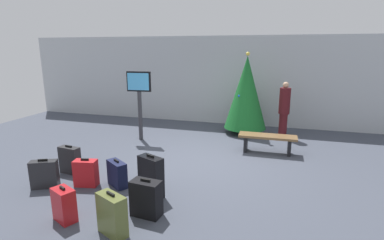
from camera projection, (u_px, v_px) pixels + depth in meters
ground_plane at (201, 160)px, 7.27m from camera, size 16.00×16.00×0.00m
back_wall at (228, 81)px, 10.59m from camera, size 16.00×0.20×3.13m
holiday_tree at (246, 93)px, 9.29m from camera, size 1.33×1.33×2.59m
flight_info_kiosk at (139, 94)px, 8.64m from camera, size 0.72×0.15×2.05m
waiting_bench at (267, 140)px, 7.74m from camera, size 1.48×0.44×0.48m
traveller_0 at (284, 108)px, 9.02m from camera, size 0.44×0.44×1.71m
suitcase_0 at (112, 215)px, 4.31m from camera, size 0.53×0.40×0.67m
suitcase_1 at (146, 198)px, 4.81m from camera, size 0.51×0.32×0.64m
suitcase_2 at (44, 174)px, 5.80m from camera, size 0.54×0.40×0.59m
suitcase_3 at (117, 174)px, 5.87m from camera, size 0.53×0.45×0.55m
suitcase_4 at (70, 160)px, 6.47m from camera, size 0.51×0.25×0.64m
suitcase_5 at (64, 205)px, 4.67m from camera, size 0.45×0.38×0.58m
suitcase_6 at (151, 177)px, 5.43m from camera, size 0.54×0.40×0.81m
suitcase_7 at (86, 173)px, 5.88m from camera, size 0.48×0.31×0.57m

